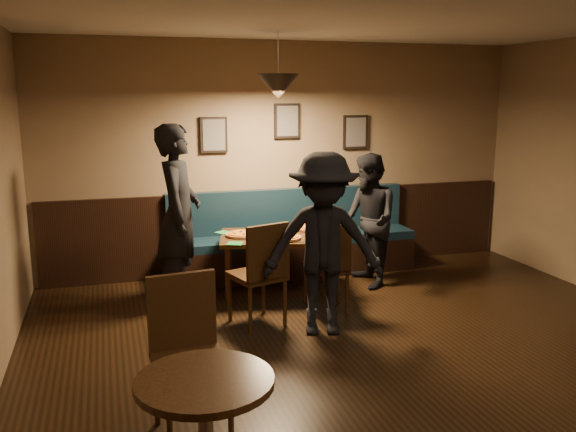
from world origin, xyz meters
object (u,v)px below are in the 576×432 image
at_px(diner_right, 368,221).
at_px(booth_bench, 293,234).
at_px(diner_front, 323,244).
at_px(tabasco_bottle, 325,228).
at_px(diner_left, 179,215).
at_px(cafe_chair_far, 191,359).
at_px(chair_near_right, 326,265).
at_px(dining_table, 279,265).
at_px(chair_near_left, 257,273).
at_px(soda_glass, 339,230).

bearing_deg(diner_right, booth_bench, -133.08).
height_order(diner_front, tabasco_bottle, diner_front).
height_order(diner_left, diner_right, diner_left).
distance_m(booth_bench, cafe_chair_far, 3.62).
xyz_separation_m(booth_bench, chair_near_right, (-0.05, -1.27, -0.04)).
bearing_deg(tabasco_bottle, diner_left, 175.66).
bearing_deg(diner_front, booth_bench, 95.43).
height_order(diner_left, tabasco_bottle, diner_left).
height_order(chair_near_right, diner_front, diner_front).
bearing_deg(dining_table, chair_near_right, -47.22).
bearing_deg(chair_near_left, dining_table, 42.94).
xyz_separation_m(chair_near_left, soda_glass, (1.03, 0.49, 0.24)).
relative_size(chair_near_right, cafe_chair_far, 0.90).
bearing_deg(dining_table, tabasco_bottle, 8.74).
bearing_deg(chair_near_left, cafe_chair_far, -134.01).
height_order(diner_left, diner_front, diner_left).
distance_m(diner_front, tabasco_bottle, 1.20).
bearing_deg(chair_near_left, booth_bench, 43.07).
xyz_separation_m(diner_left, diner_front, (1.14, -1.24, -0.10)).
bearing_deg(soda_glass, dining_table, 154.15).
xyz_separation_m(dining_table, diner_left, (-1.05, 0.08, 0.61)).
bearing_deg(diner_left, cafe_chair_far, -170.04).
bearing_deg(diner_right, chair_near_right, -49.09).
distance_m(chair_near_right, diner_left, 1.61).
bearing_deg(booth_bench, diner_right, -44.76).
height_order(dining_table, diner_left, diner_left).
xyz_separation_m(chair_near_left, diner_right, (1.50, 0.78, 0.26)).
bearing_deg(soda_glass, booth_bench, 101.84).
bearing_deg(diner_right, cafe_chair_far, -41.51).
bearing_deg(tabasco_bottle, dining_table, 175.77).
relative_size(dining_table, diner_front, 0.74).
height_order(chair_near_left, diner_right, diner_right).
bearing_deg(booth_bench, tabasco_bottle, -79.42).
height_order(chair_near_right, tabasco_bottle, chair_near_right).
xyz_separation_m(chair_near_right, tabasco_bottle, (0.19, 0.54, 0.27)).
xyz_separation_m(booth_bench, dining_table, (-0.38, -0.69, -0.17)).
bearing_deg(chair_near_right, tabasco_bottle, 77.44).
relative_size(tabasco_bottle, cafe_chair_far, 0.11).
bearing_deg(diner_right, diner_front, -38.17).
relative_size(chair_near_left, diner_left, 0.54).
xyz_separation_m(chair_near_right, diner_right, (0.73, 0.60, 0.30)).
relative_size(soda_glass, cafe_chair_far, 0.15).
bearing_deg(diner_left, booth_bench, -51.70).
distance_m(booth_bench, diner_right, 0.99).
bearing_deg(chair_near_right, diner_left, 160.72).
relative_size(chair_near_right, tabasco_bottle, 7.89).
height_order(chair_near_right, diner_right, diner_right).
relative_size(booth_bench, chair_near_right, 3.25).
relative_size(chair_near_right, diner_left, 0.49).
xyz_separation_m(booth_bench, tabasco_bottle, (0.14, -0.72, 0.23)).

